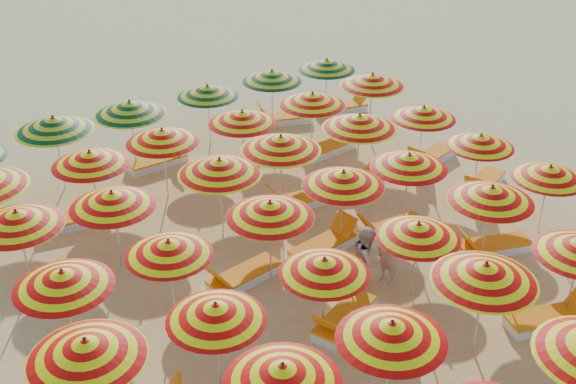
% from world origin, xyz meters
% --- Properties ---
extents(ground, '(120.00, 120.00, 0.00)m').
position_xyz_m(ground, '(0.00, 0.00, 0.00)').
color(ground, '#EAB868').
rests_on(ground, ground).
extents(umbrella_7, '(2.45, 2.45, 1.96)m').
position_xyz_m(umbrella_7, '(-3.26, -4.31, 1.72)').
color(umbrella_7, silver).
rests_on(umbrella_7, ground).
extents(umbrella_8, '(2.45, 2.45, 1.97)m').
position_xyz_m(umbrella_8, '(-1.25, -4.47, 1.73)').
color(umbrella_8, silver).
rests_on(umbrella_8, ground).
extents(umbrella_9, '(2.17, 2.17, 2.08)m').
position_xyz_m(umbrella_9, '(1.12, -4.26, 1.83)').
color(umbrella_9, silver).
rests_on(umbrella_9, ground).
extents(umbrella_12, '(2.42, 2.42, 2.03)m').
position_xyz_m(umbrella_12, '(-5.56, -2.22, 1.78)').
color(umbrella_12, silver).
rests_on(umbrella_12, ground).
extents(umbrella_13, '(1.84, 1.84, 1.86)m').
position_xyz_m(umbrella_13, '(-3.36, -2.37, 1.64)').
color(umbrella_13, silver).
rests_on(umbrella_13, ground).
extents(umbrella_14, '(2.23, 2.23, 1.84)m').
position_xyz_m(umbrella_14, '(-1.01, -2.27, 1.62)').
color(umbrella_14, silver).
rests_on(umbrella_14, ground).
extents(umbrella_15, '(2.10, 2.10, 1.86)m').
position_xyz_m(umbrella_15, '(1.29, -2.32, 1.64)').
color(umbrella_15, silver).
rests_on(umbrella_15, ground).
extents(umbrella_16, '(2.35, 2.35, 2.01)m').
position_xyz_m(umbrella_16, '(3.47, -2.24, 1.77)').
color(umbrella_16, silver).
rests_on(umbrella_16, ground).
extents(umbrella_17, '(2.08, 2.08, 1.84)m').
position_xyz_m(umbrella_17, '(5.59, -2.09, 1.62)').
color(umbrella_17, silver).
rests_on(umbrella_17, ground).
extents(umbrella_18, '(2.21, 2.21, 1.95)m').
position_xyz_m(umbrella_18, '(-5.26, -0.11, 1.71)').
color(umbrella_18, silver).
rests_on(umbrella_18, ground).
extents(umbrella_19, '(1.84, 1.84, 1.84)m').
position_xyz_m(umbrella_19, '(-3.18, -0.12, 1.62)').
color(umbrella_19, silver).
rests_on(umbrella_19, ground).
extents(umbrella_20, '(2.45, 2.45, 2.00)m').
position_xyz_m(umbrella_20, '(-0.87, -0.14, 1.76)').
color(umbrella_20, silver).
rests_on(umbrella_20, ground).
extents(umbrella_21, '(2.33, 2.33, 2.00)m').
position_xyz_m(umbrella_21, '(1.22, 0.09, 1.76)').
color(umbrella_21, silver).
rests_on(umbrella_21, ground).
extents(umbrella_22, '(2.13, 2.13, 1.97)m').
position_xyz_m(umbrella_22, '(3.08, -0.02, 1.74)').
color(umbrella_22, silver).
rests_on(umbrella_22, ground).
extents(umbrella_23, '(2.10, 2.10, 1.83)m').
position_xyz_m(umbrella_23, '(5.52, 0.01, 1.61)').
color(umbrella_23, silver).
rests_on(umbrella_23, ground).
extents(umbrella_24, '(2.02, 2.02, 2.00)m').
position_xyz_m(umbrella_24, '(-5.39, 2.37, 1.76)').
color(umbrella_24, silver).
rests_on(umbrella_24, ground).
extents(umbrella_25, '(2.38, 2.38, 1.99)m').
position_xyz_m(umbrella_25, '(-3.47, 2.07, 1.75)').
color(umbrella_25, silver).
rests_on(umbrella_25, ground).
extents(umbrella_26, '(2.15, 2.15, 2.09)m').
position_xyz_m(umbrella_26, '(-0.89, 2.00, 1.84)').
color(umbrella_26, silver).
rests_on(umbrella_26, ground).
extents(umbrella_27, '(2.60, 2.60, 2.12)m').
position_xyz_m(umbrella_27, '(0.92, 2.21, 1.87)').
color(umbrella_27, silver).
rests_on(umbrella_27, ground).
extents(umbrella_28, '(2.39, 2.39, 2.10)m').
position_xyz_m(umbrella_28, '(3.35, 2.22, 1.85)').
color(umbrella_28, silver).
rests_on(umbrella_28, ground).
extents(umbrella_29, '(2.00, 2.00, 1.90)m').
position_xyz_m(umbrella_29, '(5.46, 2.05, 1.67)').
color(umbrella_29, silver).
rests_on(umbrella_29, ground).
extents(umbrella_31, '(2.10, 2.10, 1.98)m').
position_xyz_m(umbrella_31, '(-3.17, 4.23, 1.74)').
color(umbrella_31, silver).
rests_on(umbrella_31, ground).
extents(umbrella_32, '(2.42, 2.42, 2.00)m').
position_xyz_m(umbrella_32, '(-1.23, 4.41, 1.76)').
color(umbrella_32, silver).
rests_on(umbrella_32, ground).
extents(umbrella_33, '(1.95, 1.95, 1.97)m').
position_xyz_m(umbrella_33, '(1.09, 4.38, 1.73)').
color(umbrella_33, silver).
rests_on(umbrella_33, ground).
extents(umbrella_34, '(1.96, 1.96, 2.02)m').
position_xyz_m(umbrella_34, '(3.33, 4.32, 1.78)').
color(umbrella_34, silver).
rests_on(umbrella_34, ground).
extents(umbrella_35, '(2.05, 2.05, 2.08)m').
position_xyz_m(umbrella_35, '(5.59, 4.44, 1.83)').
color(umbrella_35, silver).
rests_on(umbrella_35, ground).
extents(umbrella_37, '(2.17, 2.17, 2.14)m').
position_xyz_m(umbrella_37, '(-3.36, 6.35, 1.88)').
color(umbrella_37, silver).
rests_on(umbrella_37, ground).
extents(umbrella_38, '(2.14, 2.14, 2.10)m').
position_xyz_m(umbrella_38, '(-1.28, 6.36, 1.85)').
color(umbrella_38, silver).
rests_on(umbrella_38, ground).
extents(umbrella_39, '(2.16, 2.16, 1.91)m').
position_xyz_m(umbrella_39, '(1.25, 6.70, 1.68)').
color(umbrella_39, silver).
rests_on(umbrella_39, ground).
extents(umbrella_40, '(1.96, 1.96, 1.95)m').
position_xyz_m(umbrella_40, '(3.44, 6.64, 1.72)').
color(umbrella_40, silver).
rests_on(umbrella_40, ground).
extents(umbrella_41, '(1.96, 1.96, 1.94)m').
position_xyz_m(umbrella_41, '(5.47, 6.58, 1.71)').
color(umbrella_41, silver).
rests_on(umbrella_41, ground).
extents(lounger_4, '(1.83, 1.08, 0.69)m').
position_xyz_m(lounger_4, '(2.96, -4.55, 0.15)').
color(lounger_4, white).
rests_on(lounger_4, ground).
extents(lounger_6, '(1.82, 1.23, 0.69)m').
position_xyz_m(lounger_6, '(-0.50, -2.29, 0.15)').
color(lounger_6, white).
rests_on(lounger_6, ground).
extents(lounger_7, '(1.83, 1.10, 0.69)m').
position_xyz_m(lounger_7, '(3.97, -2.08, 0.15)').
color(lounger_7, white).
rests_on(lounger_7, ground).
extents(lounger_8, '(1.80, 0.83, 0.69)m').
position_xyz_m(lounger_8, '(-1.47, 0.06, 0.15)').
color(lounger_8, white).
rests_on(lounger_8, ground).
extents(lounger_9, '(1.80, 0.83, 0.69)m').
position_xyz_m(lounger_9, '(0.72, 0.08, 0.15)').
color(lounger_9, white).
rests_on(lounger_9, ground).
extents(lounger_10, '(1.77, 0.70, 0.69)m').
position_xyz_m(lounger_10, '(2.48, -0.24, 0.15)').
color(lounger_10, white).
rests_on(lounger_10, ground).
extents(lounger_11, '(1.82, 1.21, 0.69)m').
position_xyz_m(lounger_11, '(6.03, 0.12, 0.15)').
color(lounger_11, white).
rests_on(lounger_11, ground).
extents(lounger_12, '(1.80, 0.82, 0.69)m').
position_xyz_m(lounger_12, '(1.42, 2.12, 0.15)').
color(lounger_12, white).
rests_on(lounger_12, ground).
extents(lounger_13, '(1.82, 1.20, 0.69)m').
position_xyz_m(lounger_13, '(2.85, 2.10, 0.15)').
color(lounger_13, white).
rests_on(lounger_13, ground).
extents(lounger_14, '(1.82, 0.97, 0.69)m').
position_xyz_m(lounger_14, '(5.96, 2.10, 0.15)').
color(lounger_14, white).
rests_on(lounger_14, ground).
extents(lounger_15, '(1.81, 0.89, 0.69)m').
position_xyz_m(lounger_15, '(-3.68, 4.35, 0.15)').
color(lounger_15, white).
rests_on(lounger_15, ground).
extents(lounger_16, '(1.78, 0.75, 0.69)m').
position_xyz_m(lounger_16, '(3.83, 4.21, 0.15)').
color(lounger_16, white).
rests_on(lounger_16, ground).
extents(lounger_18, '(1.75, 0.64, 0.69)m').
position_xyz_m(lounger_18, '(-0.68, 6.17, 0.15)').
color(lounger_18, white).
rests_on(lounger_18, ground).
extents(lounger_19, '(1.83, 1.13, 0.69)m').
position_xyz_m(lounger_19, '(3.94, 6.75, 0.15)').
color(lounger_19, white).
rests_on(lounger_19, ground).
extents(lounger_20, '(1.82, 0.96, 0.69)m').
position_xyz_m(lounger_20, '(6.06, 6.44, 0.15)').
color(lounger_20, white).
rests_on(lounger_20, ground).
extents(beachgoer_a, '(0.47, 0.61, 1.51)m').
position_xyz_m(beachgoer_a, '(1.17, -1.65, 0.75)').
color(beachgoer_a, tan).
rests_on(beachgoer_a, ground).
extents(beachgoer_b, '(0.97, 0.96, 1.58)m').
position_xyz_m(beachgoer_b, '(0.58, -1.62, 0.79)').
color(beachgoer_b, tan).
rests_on(beachgoer_b, ground).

